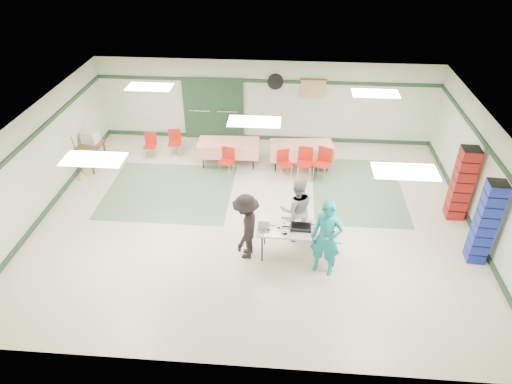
# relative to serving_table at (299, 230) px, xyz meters

# --- Properties ---
(floor) EXTENTS (11.00, 11.00, 0.00)m
(floor) POSITION_rel_serving_table_xyz_m (-1.12, 1.42, -0.72)
(floor) COLOR beige
(floor) RESTS_ON ground
(ceiling) EXTENTS (11.00, 11.00, 0.00)m
(ceiling) POSITION_rel_serving_table_xyz_m (-1.12, 1.42, 1.98)
(ceiling) COLOR white
(ceiling) RESTS_ON wall_back
(wall_back) EXTENTS (11.00, 0.00, 11.00)m
(wall_back) POSITION_rel_serving_table_xyz_m (-1.12, 5.92, 0.63)
(wall_back) COLOR beige
(wall_back) RESTS_ON floor
(wall_front) EXTENTS (11.00, 0.00, 11.00)m
(wall_front) POSITION_rel_serving_table_xyz_m (-1.12, -3.08, 0.63)
(wall_front) COLOR beige
(wall_front) RESTS_ON floor
(wall_left) EXTENTS (0.00, 9.00, 9.00)m
(wall_left) POSITION_rel_serving_table_xyz_m (-6.62, 1.42, 0.63)
(wall_left) COLOR beige
(wall_left) RESTS_ON floor
(wall_right) EXTENTS (0.00, 9.00, 9.00)m
(wall_right) POSITION_rel_serving_table_xyz_m (4.38, 1.42, 0.63)
(wall_right) COLOR beige
(wall_right) RESTS_ON floor
(trim_back) EXTENTS (11.00, 0.06, 0.10)m
(trim_back) POSITION_rel_serving_table_xyz_m (-1.12, 5.89, 1.33)
(trim_back) COLOR #1F3925
(trim_back) RESTS_ON wall_back
(baseboard_back) EXTENTS (11.00, 0.06, 0.12)m
(baseboard_back) POSITION_rel_serving_table_xyz_m (-1.12, 5.89, -0.66)
(baseboard_back) COLOR #1F3925
(baseboard_back) RESTS_ON floor
(trim_left) EXTENTS (0.06, 9.00, 0.10)m
(trim_left) POSITION_rel_serving_table_xyz_m (-6.59, 1.42, 1.33)
(trim_left) COLOR #1F3925
(trim_left) RESTS_ON wall_back
(baseboard_left) EXTENTS (0.06, 9.00, 0.12)m
(baseboard_left) POSITION_rel_serving_table_xyz_m (-6.59, 1.42, -0.66)
(baseboard_left) COLOR #1F3925
(baseboard_left) RESTS_ON floor
(trim_right) EXTENTS (0.06, 9.00, 0.10)m
(trim_right) POSITION_rel_serving_table_xyz_m (4.35, 1.42, 1.33)
(trim_right) COLOR #1F3925
(trim_right) RESTS_ON wall_back
(baseboard_right) EXTENTS (0.06, 9.00, 0.12)m
(baseboard_right) POSITION_rel_serving_table_xyz_m (4.35, 1.42, -0.66)
(baseboard_right) COLOR #1F3925
(baseboard_right) RESTS_ON floor
(green_patch_a) EXTENTS (3.50, 3.00, 0.01)m
(green_patch_a) POSITION_rel_serving_table_xyz_m (-3.62, 2.42, -0.71)
(green_patch_a) COLOR #61825F
(green_patch_a) RESTS_ON floor
(green_patch_b) EXTENTS (2.50, 3.50, 0.01)m
(green_patch_b) POSITION_rel_serving_table_xyz_m (1.68, 2.92, -0.71)
(green_patch_b) COLOR #61825F
(green_patch_b) RESTS_ON floor
(double_door_left) EXTENTS (0.90, 0.06, 2.10)m
(double_door_left) POSITION_rel_serving_table_xyz_m (-3.32, 5.86, 0.33)
(double_door_left) COLOR gray
(double_door_left) RESTS_ON floor
(double_door_right) EXTENTS (0.90, 0.06, 2.10)m
(double_door_right) POSITION_rel_serving_table_xyz_m (-2.37, 5.86, 0.33)
(double_door_right) COLOR gray
(double_door_right) RESTS_ON floor
(door_frame) EXTENTS (2.00, 0.03, 2.15)m
(door_frame) POSITION_rel_serving_table_xyz_m (-2.85, 5.84, 0.33)
(door_frame) COLOR #1F3925
(door_frame) RESTS_ON floor
(wall_fan) EXTENTS (0.50, 0.10, 0.50)m
(wall_fan) POSITION_rel_serving_table_xyz_m (-0.82, 5.86, 1.33)
(wall_fan) COLOR black
(wall_fan) RESTS_ON wall_back
(scroll_banner) EXTENTS (0.80, 0.02, 0.60)m
(scroll_banner) POSITION_rel_serving_table_xyz_m (0.38, 5.86, 1.13)
(scroll_banner) COLOR tan
(scroll_banner) RESTS_ON wall_back
(serving_table) EXTENTS (1.89, 0.83, 0.76)m
(serving_table) POSITION_rel_serving_table_xyz_m (0.00, 0.00, 0.00)
(serving_table) COLOR #BABAB5
(serving_table) RESTS_ON floor
(sheet_tray_right) EXTENTS (0.59, 0.46, 0.02)m
(sheet_tray_right) POSITION_rel_serving_table_xyz_m (0.55, -0.06, 0.06)
(sheet_tray_right) COLOR silver
(sheet_tray_right) RESTS_ON serving_table
(sheet_tray_mid) EXTENTS (0.57, 0.44, 0.02)m
(sheet_tray_mid) POSITION_rel_serving_table_xyz_m (-0.14, 0.15, 0.06)
(sheet_tray_mid) COLOR silver
(sheet_tray_mid) RESTS_ON serving_table
(sheet_tray_left) EXTENTS (0.62, 0.48, 0.02)m
(sheet_tray_left) POSITION_rel_serving_table_xyz_m (-0.47, -0.18, 0.06)
(sheet_tray_left) COLOR silver
(sheet_tray_left) RESTS_ON serving_table
(baking_pan) EXTENTS (0.47, 0.31, 0.08)m
(baking_pan) POSITION_rel_serving_table_xyz_m (0.03, 0.01, 0.08)
(baking_pan) COLOR black
(baking_pan) RESTS_ON serving_table
(foam_box_stack) EXTENTS (0.25, 0.24, 0.23)m
(foam_box_stack) POSITION_rel_serving_table_xyz_m (-0.79, 0.04, 0.16)
(foam_box_stack) COLOR white
(foam_box_stack) RESTS_ON serving_table
(volunteer_teal) EXTENTS (0.77, 0.62, 1.83)m
(volunteer_teal) POSITION_rel_serving_table_xyz_m (0.56, -0.49, 0.20)
(volunteer_teal) COLOR teal
(volunteer_teal) RESTS_ON floor
(volunteer_grey) EXTENTS (0.90, 0.76, 1.65)m
(volunteer_grey) POSITION_rel_serving_table_xyz_m (-0.07, 0.65, 0.11)
(volunteer_grey) COLOR gray
(volunteer_grey) RESTS_ON floor
(volunteer_dark) EXTENTS (0.73, 1.12, 1.63)m
(volunteer_dark) POSITION_rel_serving_table_xyz_m (-1.19, -0.09, 0.10)
(volunteer_dark) COLOR black
(volunteer_dark) RESTS_ON floor
(dining_table_a) EXTENTS (1.94, 0.99, 0.77)m
(dining_table_a) POSITION_rel_serving_table_xyz_m (0.06, 4.12, -0.15)
(dining_table_a) COLOR red
(dining_table_a) RESTS_ON floor
(dining_table_b) EXTENTS (1.86, 0.88, 0.77)m
(dining_table_b) POSITION_rel_serving_table_xyz_m (-2.14, 4.12, -0.15)
(dining_table_b) COLOR red
(dining_table_b) RESTS_ON floor
(chair_a) EXTENTS (0.47, 0.47, 0.92)m
(chair_a) POSITION_rel_serving_table_xyz_m (0.17, 3.56, -0.15)
(chair_a) COLOR red
(chair_a) RESTS_ON floor
(chair_b) EXTENTS (0.49, 0.49, 0.83)m
(chair_b) POSITION_rel_serving_table_xyz_m (-0.44, 3.54, -0.21)
(chair_b) COLOR red
(chair_b) RESTS_ON floor
(chair_c) EXTENTS (0.58, 0.58, 0.94)m
(chair_c) POSITION_rel_serving_table_xyz_m (0.71, 3.55, -0.14)
(chair_c) COLOR red
(chair_c) RESTS_ON floor
(chair_d) EXTENTS (0.48, 0.48, 0.84)m
(chair_d) POSITION_rel_serving_table_xyz_m (-2.11, 3.54, -0.21)
(chair_d) COLOR red
(chair_d) RESTS_ON floor
(chair_loose_a) EXTENTS (0.44, 0.44, 0.84)m
(chair_loose_a) POSITION_rel_serving_table_xyz_m (-3.92, 4.60, -0.20)
(chair_loose_a) COLOR red
(chair_loose_a) RESTS_ON floor
(chair_loose_b) EXTENTS (0.40, 0.40, 0.80)m
(chair_loose_b) POSITION_rel_serving_table_xyz_m (-4.65, 4.39, -0.23)
(chair_loose_b) COLOR red
(chair_loose_b) RESTS_ON floor
(crate_stack_blue_a) EXTENTS (0.44, 0.44, 1.24)m
(crate_stack_blue_a) POSITION_rel_serving_table_xyz_m (4.03, 1.87, -0.10)
(crate_stack_blue_a) COLOR #1A219D
(crate_stack_blue_a) RESTS_ON floor
(crate_stack_red) EXTENTS (0.46, 0.46, 1.98)m
(crate_stack_red) POSITION_rel_serving_table_xyz_m (4.03, 1.86, 0.27)
(crate_stack_red) COLOR maroon
(crate_stack_red) RESTS_ON floor
(crate_stack_blue_b) EXTENTS (0.42, 0.42, 2.07)m
(crate_stack_blue_b) POSITION_rel_serving_table_xyz_m (4.03, 0.18, 0.32)
(crate_stack_blue_b) COLOR #1A219D
(crate_stack_blue_b) RESTS_ON floor
(printer_table) EXTENTS (0.75, 1.02, 0.74)m
(printer_table) POSITION_rel_serving_table_xyz_m (-6.27, 3.59, -0.07)
(printer_table) COLOR brown
(printer_table) RESTS_ON floor
(office_printer) EXTENTS (0.48, 0.44, 0.34)m
(office_printer) POSITION_rel_serving_table_xyz_m (-6.27, 3.79, 0.20)
(office_printer) COLOR #BABBB5
(office_printer) RESTS_ON printer_table
(broom) EXTENTS (0.07, 0.22, 1.35)m
(broom) POSITION_rel_serving_table_xyz_m (-6.35, 2.94, -0.01)
(broom) COLOR brown
(broom) RESTS_ON floor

